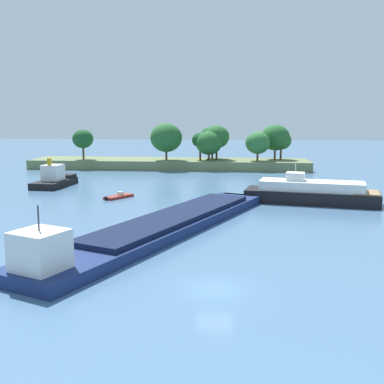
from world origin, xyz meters
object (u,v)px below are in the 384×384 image
tugboat (55,179)px  white_riverboat (311,193)px  fishing_skiff (119,196)px  cargo_barge (163,225)px

tugboat → white_riverboat: 42.09m
tugboat → fishing_skiff: size_ratio=2.06×
fishing_skiff → white_riverboat: white_riverboat is taller
cargo_barge → white_riverboat: bearing=46.5°
white_riverboat → cargo_barge: size_ratio=0.48×
fishing_skiff → white_riverboat: 27.09m
tugboat → white_riverboat: bearing=-15.6°
tugboat → fishing_skiff: bearing=-36.6°
white_riverboat → cargo_barge: bearing=-133.5°
white_riverboat → cargo_barge: cargo_barge is taller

